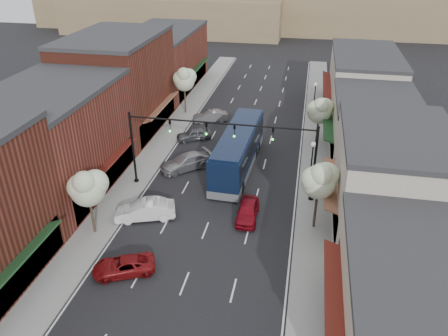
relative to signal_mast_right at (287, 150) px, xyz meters
The scene contains 29 objects.
ground 10.81m from the signal_mast_right, 125.10° to the right, with size 160.00×160.00×0.00m, color black.
sidewalk_left 18.10m from the signal_mast_right, 143.17° to the left, with size 2.80×73.00×0.15m, color gray.
sidewalk_right 11.78m from the signal_mast_right, 75.18° to the left, with size 2.80×73.00×0.15m, color gray.
curb_left 17.04m from the signal_mast_right, 140.24° to the left, with size 0.25×73.00×0.17m, color gray.
curb_right 11.53m from the signal_mast_right, 82.52° to the left, with size 0.25×73.00×0.17m, color gray.
bldg_left_midnear 19.95m from the signal_mast_right, behind, with size 10.14×14.10×9.40m.
bldg_left_midfar 23.22m from the signal_mast_right, 148.85° to the left, with size 10.14×14.10×10.90m.
bldg_left_far 34.32m from the signal_mast_right, 125.32° to the left, with size 10.14×18.10×8.40m.
bldg_right_near 16.25m from the signal_mast_right, 60.04° to the right, with size 9.14×12.10×5.90m.
bldg_right_midnear 8.37m from the signal_mast_right, 13.86° to the right, with size 9.14×12.10×7.90m.
bldg_right_midfar 12.94m from the signal_mast_right, 51.07° to the left, with size 9.14×12.10×6.40m.
bldg_right_far 25.35m from the signal_mast_right, 71.37° to the left, with size 9.14×16.10×7.40m.
hill_far 82.21m from the signal_mast_right, 93.92° to the left, with size 120.00×30.00×12.00m, color #7A6647.
hill_near 76.41m from the signal_mast_right, 113.63° to the left, with size 50.00×20.00×8.00m, color #7A6647.
signal_mast_right is the anchor object (origin of this frame).
signal_mast_left 11.24m from the signal_mast_right, behind, with size 8.22×0.46×7.00m.
tree_right_near 4.89m from the signal_mast_right, 56.09° to the right, with size 2.85×2.65×5.95m.
tree_right_far 12.27m from the signal_mast_right, 77.15° to the left, with size 2.85×2.65×5.43m.
tree_left_near 16.05m from the signal_mast_right, 149.86° to the right, with size 2.85×2.65×5.69m.
tree_left_far 22.68m from the signal_mast_right, 127.71° to the left, with size 2.85×2.65×6.13m.
lamp_post_near 3.69m from the signal_mast_right, 48.95° to the left, with size 0.44×0.44×4.44m.
lamp_post_far 20.19m from the signal_mast_right, 83.78° to the left, with size 0.44×0.44×4.44m.
coach_bus 7.17m from the signal_mast_right, 136.08° to the left, with size 3.35×13.09×3.97m.
red_hatchback 6.01m from the signal_mast_right, 125.21° to the right, with size 1.67×4.14×1.41m, color maroon.
parked_car_a 15.92m from the signal_mast_right, 130.20° to the right, with size 1.95×4.22×1.17m, color maroon.
parked_car_b 12.61m from the signal_mast_right, 153.77° to the right, with size 1.69×4.84×1.59m, color white.
parked_car_c 11.13m from the signal_mast_right, 160.17° to the left, with size 2.12×5.21×1.51m, color #9A999F.
parked_car_d 15.49m from the signal_mast_right, 136.31° to the left, with size 1.54×3.83×1.30m, color #575A5F.
parked_car_e 19.32m from the signal_mast_right, 122.50° to the left, with size 1.47×4.21×1.39m, color gray.
Camera 1 is at (6.82, -24.93, 20.52)m, focal length 35.00 mm.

